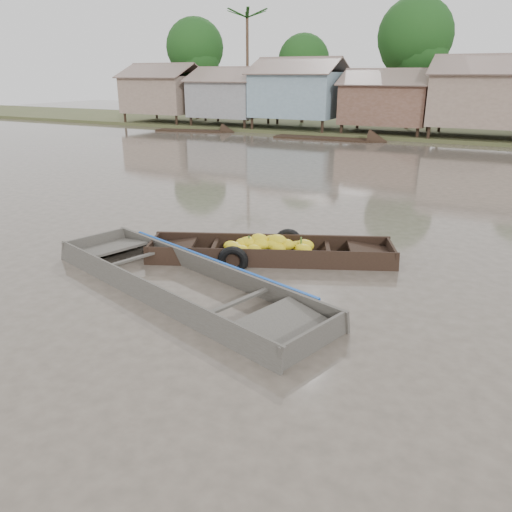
% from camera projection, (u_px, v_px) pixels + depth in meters
% --- Properties ---
extents(ground, '(120.00, 120.00, 0.00)m').
position_uv_depth(ground, '(213.00, 310.00, 9.40)').
color(ground, '#4D453B').
rests_on(ground, ground).
extents(riverbank, '(120.00, 12.47, 10.22)m').
position_uv_depth(riverbank, '(498.00, 91.00, 33.71)').
color(riverbank, '#384723').
rests_on(riverbank, ground).
extents(banana_boat, '(5.94, 3.58, 0.80)m').
position_uv_depth(banana_boat, '(267.00, 252.00, 12.01)').
color(banana_boat, black).
rests_on(banana_boat, ground).
extents(viewer_boat, '(7.29, 3.86, 0.57)m').
position_uv_depth(viewer_boat, '(183.00, 288.00, 10.26)').
color(viewer_boat, '#3C3833').
rests_on(viewer_boat, ground).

